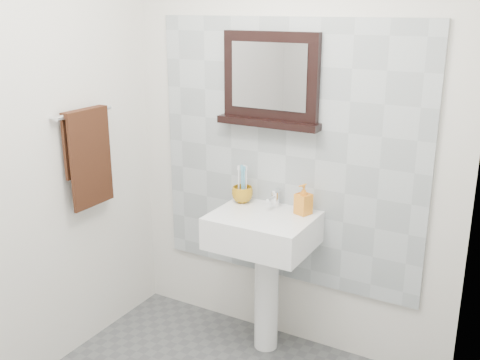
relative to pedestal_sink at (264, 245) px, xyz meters
name	(u,v)px	position (x,y,z in m)	size (l,w,h in m)	color
back_wall	(288,137)	(0.03, 0.23, 0.57)	(2.00, 0.01, 2.50)	silver
left_wall	(2,159)	(-0.97, -0.87, 0.57)	(0.01, 2.20, 2.50)	silver
right_wall	(431,242)	(1.03, -0.87, 0.57)	(0.01, 2.20, 2.50)	silver
splashback	(287,155)	(0.03, 0.21, 0.47)	(1.60, 0.02, 1.50)	#A4ADB1
pedestal_sink	(264,245)	(0.00, 0.00, 0.00)	(0.55, 0.44, 0.96)	white
toothbrush_cup	(242,194)	(-0.20, 0.11, 0.23)	(0.12, 0.12, 0.10)	#B27E15
toothbrushes	(243,182)	(-0.20, 0.11, 0.31)	(0.05, 0.04, 0.21)	white
soap_dispenser	(303,199)	(0.18, 0.11, 0.27)	(0.08, 0.08, 0.17)	orange
framed_mirror	(271,82)	(-0.07, 0.19, 0.88)	(0.60, 0.11, 0.51)	black
towel_bar	(84,113)	(-0.92, -0.37, 0.72)	(0.07, 0.40, 0.03)	silver
hand_towel	(88,150)	(-0.91, -0.37, 0.51)	(0.06, 0.30, 0.55)	black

